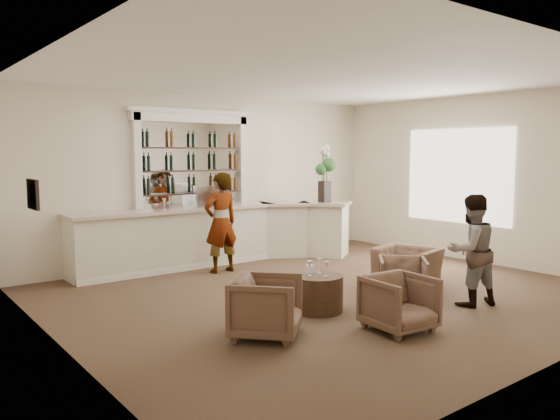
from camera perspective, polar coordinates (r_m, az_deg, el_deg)
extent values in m
plane|color=brown|center=(8.59, 5.30, -8.64)|extent=(8.00, 8.00, 0.00)
cube|color=beige|center=(11.14, -7.01, 3.29)|extent=(8.00, 0.04, 3.30)
cube|color=beige|center=(6.31, -22.15, 0.86)|extent=(0.04, 7.00, 3.30)
cube|color=beige|center=(11.44, 20.23, 3.04)|extent=(0.04, 7.00, 3.30)
cube|color=white|center=(8.39, 5.52, 13.74)|extent=(8.00, 7.00, 0.04)
cube|color=white|center=(11.68, 18.08, 3.41)|extent=(0.05, 2.40, 1.90)
cube|color=black|center=(7.48, -24.41, 1.50)|extent=(0.04, 0.46, 0.38)
cube|color=beige|center=(7.49, -24.22, 1.51)|extent=(0.01, 0.38, 0.30)
cube|color=beige|center=(10.46, -10.67, -3.05)|extent=(4.00, 0.70, 1.08)
cube|color=beige|center=(10.37, -10.68, 0.05)|extent=(4.10, 0.82, 0.06)
cube|color=beige|center=(11.52, 0.33, -2.12)|extent=(1.12, 1.04, 1.08)
cube|color=beige|center=(11.44, 0.39, 0.70)|extent=(1.27, 1.19, 0.06)
cube|color=beige|center=(11.58, 4.65, -2.10)|extent=(1.08, 1.14, 1.08)
cube|color=beige|center=(11.50, 4.74, 0.71)|extent=(1.24, 1.29, 0.06)
cube|color=silver|center=(10.26, -9.77, -5.99)|extent=(4.00, 0.06, 0.10)
cube|color=white|center=(10.86, -9.25, 4.78)|extent=(2.15, 0.02, 1.65)
cube|color=silver|center=(10.33, -14.66, 1.83)|extent=(0.14, 0.16, 2.90)
cube|color=silver|center=(11.43, -3.99, 2.39)|extent=(0.14, 0.16, 2.90)
cube|color=silver|center=(10.83, -9.18, 9.49)|extent=(2.52, 0.16, 0.18)
cube|color=silver|center=(10.84, -9.19, 10.12)|extent=(2.64, 0.20, 0.08)
cube|color=#322119|center=(10.79, -8.92, 1.75)|extent=(2.05, 0.20, 0.03)
cube|color=#322119|center=(10.77, -8.96, 4.08)|extent=(2.05, 0.20, 0.03)
cube|color=#322119|center=(10.76, -9.00, 6.42)|extent=(2.05, 0.20, 0.03)
cylinder|color=#48341F|center=(7.58, 3.95, -8.66)|extent=(0.70, 0.70, 0.50)
imported|color=gray|center=(9.92, -6.19, -1.32)|extent=(0.67, 0.44, 1.82)
imported|color=gray|center=(8.19, 19.36, -3.99)|extent=(0.91, 0.80, 1.59)
imported|color=brown|center=(6.52, -1.43, -10.07)|extent=(1.11, 1.11, 0.72)
imported|color=brown|center=(6.89, 12.37, -9.49)|extent=(0.79, 0.81, 0.68)
imported|color=brown|center=(8.29, 12.71, -7.03)|extent=(0.97, 0.97, 0.63)
imported|color=brown|center=(9.20, 13.19, -5.79)|extent=(1.06, 1.15, 0.62)
cube|color=silver|center=(10.50, -7.66, 1.42)|extent=(0.55, 0.50, 0.40)
cube|color=black|center=(11.43, 4.69, 1.94)|extent=(0.20, 0.20, 0.44)
cube|color=white|center=(7.60, 3.15, -6.22)|extent=(0.08, 0.08, 0.12)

